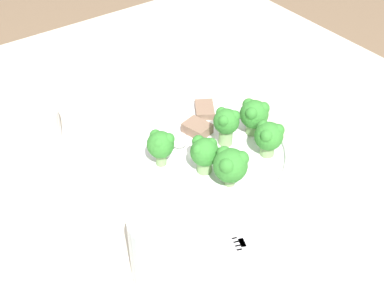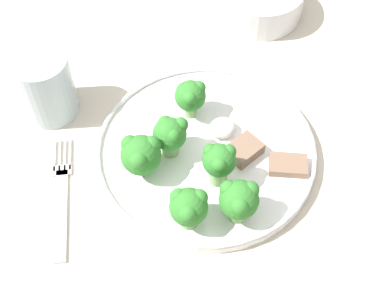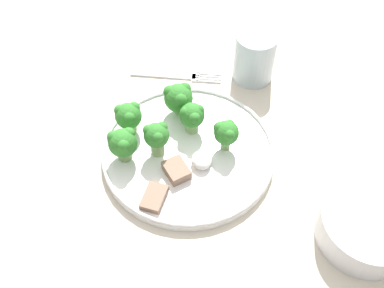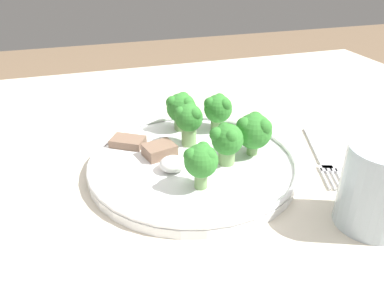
{
  "view_description": "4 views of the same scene",
  "coord_description": "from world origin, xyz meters",
  "px_view_note": "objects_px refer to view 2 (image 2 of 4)",
  "views": [
    {
      "loc": [
        -0.48,
        0.32,
        1.29
      ],
      "look_at": [
        0.02,
        -0.04,
        0.8
      ],
      "focal_mm": 50.0,
      "sensor_mm": 36.0,
      "label": 1
    },
    {
      "loc": [
        -0.16,
        -0.42,
        1.32
      ],
      "look_at": [
        0.01,
        -0.08,
        0.8
      ],
      "focal_mm": 50.0,
      "sensor_mm": 36.0,
      "label": 2
    },
    {
      "loc": [
        0.48,
        -0.18,
        1.35
      ],
      "look_at": [
        0.04,
        -0.06,
        0.77
      ],
      "focal_mm": 42.0,
      "sensor_mm": 36.0,
      "label": 3
    },
    {
      "loc": [
        0.18,
        0.35,
        1.02
      ],
      "look_at": [
        0.04,
        -0.09,
        0.77
      ],
      "focal_mm": 35.0,
      "sensor_mm": 36.0,
      "label": 4
    }
  ],
  "objects_px": {
    "dinner_plate": "(206,150)",
    "drinking_glass": "(46,89)",
    "cream_bowl": "(259,1)",
    "fork": "(61,198)"
  },
  "relations": [
    {
      "from": "dinner_plate",
      "to": "cream_bowl",
      "type": "relative_size",
      "value": 2.07
    },
    {
      "from": "cream_bowl",
      "to": "dinner_plate",
      "type": "bearing_deg",
      "value": -134.94
    },
    {
      "from": "dinner_plate",
      "to": "drinking_glass",
      "type": "relative_size",
      "value": 2.98
    },
    {
      "from": "dinner_plate",
      "to": "drinking_glass",
      "type": "bearing_deg",
      "value": 132.68
    },
    {
      "from": "dinner_plate",
      "to": "cream_bowl",
      "type": "xyz_separation_m",
      "value": [
        0.21,
        0.21,
        0.02
      ]
    },
    {
      "from": "fork",
      "to": "drinking_glass",
      "type": "distance_m",
      "value": 0.15
    },
    {
      "from": "dinner_plate",
      "to": "fork",
      "type": "height_order",
      "value": "dinner_plate"
    },
    {
      "from": "dinner_plate",
      "to": "drinking_glass",
      "type": "height_order",
      "value": "drinking_glass"
    },
    {
      "from": "cream_bowl",
      "to": "drinking_glass",
      "type": "bearing_deg",
      "value": -173.37
    },
    {
      "from": "cream_bowl",
      "to": "drinking_glass",
      "type": "xyz_separation_m",
      "value": [
        -0.36,
        -0.04,
        0.02
      ]
    }
  ]
}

